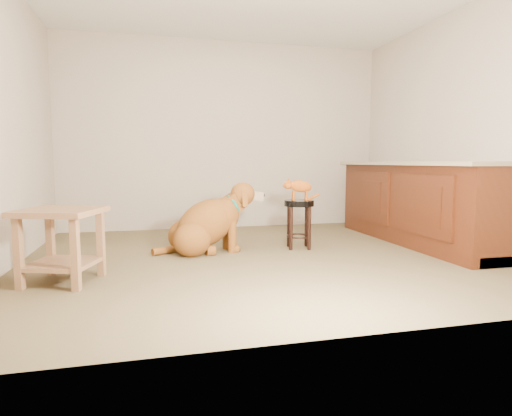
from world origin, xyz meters
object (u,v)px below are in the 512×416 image
object	(u,v)px
golden_retriever	(207,225)
tabby_kitten	(298,187)
wood_stool	(394,211)
side_table	(61,234)
padded_stool	(299,214)

from	to	relation	value
golden_retriever	tabby_kitten	bearing A→B (deg)	-9.31
wood_stool	side_table	distance (m)	3.74
wood_stool	golden_retriever	world-z (taller)	golden_retriever
side_table	tabby_kitten	xyz separation A→B (m)	(2.22, 0.82, 0.29)
side_table	tabby_kitten	distance (m)	2.39
tabby_kitten	padded_stool	bearing A→B (deg)	-5.72
padded_stool	golden_retriever	world-z (taller)	golden_retriever
tabby_kitten	side_table	bearing A→B (deg)	-148.19
golden_retriever	tabby_kitten	size ratio (longest dim) A/B	2.87
wood_stool	side_table	bearing A→B (deg)	-162.76
side_table	golden_retriever	distance (m)	1.51
side_table	padded_stool	bearing A→B (deg)	20.09
wood_stool	tabby_kitten	distance (m)	1.42
padded_stool	side_table	xyz separation A→B (m)	(-2.23, -0.82, 0.01)
wood_stool	golden_retriever	distance (m)	2.34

